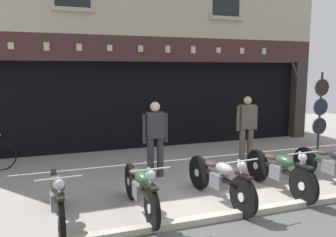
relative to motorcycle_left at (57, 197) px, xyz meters
name	(u,v)px	position (x,y,z in m)	size (l,w,h in m)	color
shop_facade	(137,89)	(2.86, 6.26, 1.24)	(11.39, 4.42, 6.10)	black
motorcycle_left	(57,197)	(0.00, 0.00, 0.00)	(0.62, 1.99, 0.93)	black
motorcycle_center_left	(140,188)	(1.31, 0.01, -0.01)	(0.62, 1.95, 0.92)	black
motorcycle_center	(219,178)	(2.76, -0.02, 0.00)	(0.62, 2.10, 0.93)	black
motorcycle_center_right	(279,170)	(4.08, 0.04, 0.00)	(0.62, 2.04, 0.94)	black
motorcycle_right	(332,164)	(5.41, 0.05, -0.02)	(0.62, 2.01, 0.90)	black
salesman_left	(155,136)	(2.11, 1.74, 0.50)	(0.56, 0.26, 1.67)	#2D2D33
shopkeeper_center	(247,127)	(4.60, 2.02, 0.51)	(0.56, 0.27, 1.70)	brown
tyre_sign_pole	(320,107)	(7.50, 2.63, 0.82)	(0.52, 0.06, 2.29)	#232328
advert_board_near	(103,99)	(1.43, 4.64, 1.07)	(0.78, 0.03, 1.04)	beige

